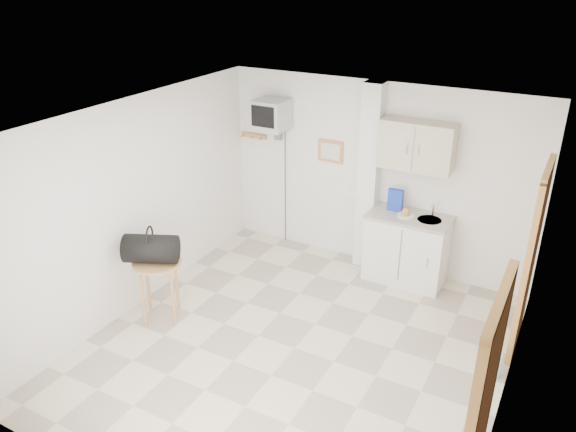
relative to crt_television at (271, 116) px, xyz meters
The scene contains 7 objects.
ground 3.15m from the crt_television, 54.36° to the right, with size 4.50×4.50×0.00m, color beige.
room_envelope 2.60m from the crt_television, 48.84° to the right, with size 4.24×4.54×2.55m.
kitchenette 2.32m from the crt_television, ahead, with size 1.03×0.58×2.10m.
crt_television is the anchor object (origin of this frame).
round_table 2.61m from the crt_television, 95.10° to the right, with size 0.56×0.56×0.75m.
duffel_bag 2.51m from the crt_television, 95.96° to the right, with size 0.67×0.54×0.44m.
water_bottle 4.13m from the crt_television, 22.96° to the right, with size 0.10×0.10×0.31m.
Camera 1 is at (2.30, -4.37, 3.85)m, focal length 35.00 mm.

